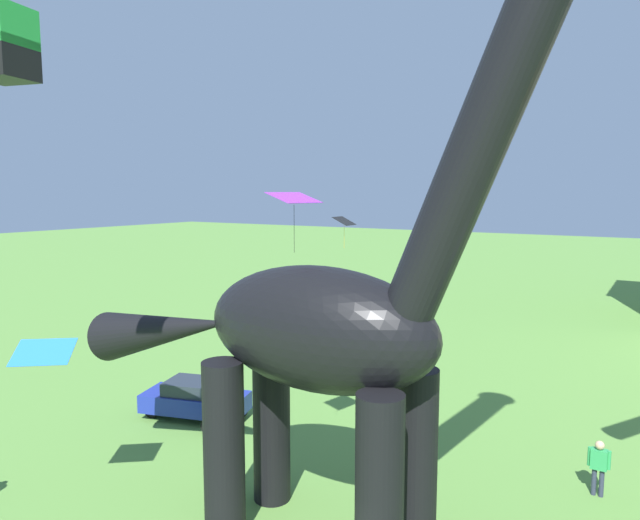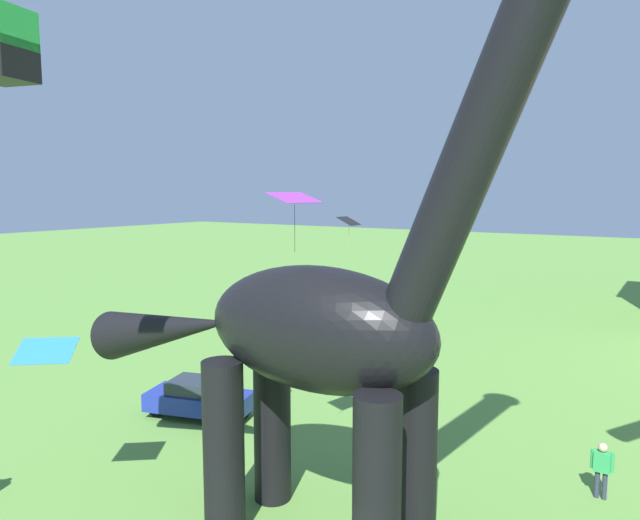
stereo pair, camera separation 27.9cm
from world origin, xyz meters
name	(u,v)px [view 1 (the left image)]	position (x,y,z in m)	size (l,w,h in m)	color
dinosaur_sculpture	(315,328)	(-1.45, 3.67, 5.68)	(15.03, 3.18, 15.71)	black
parked_sedan_left	(195,399)	(-9.94, 8.01, 0.81)	(4.53, 2.91, 1.55)	navy
person_watching_child	(280,383)	(-8.51, 11.82, 0.62)	(0.38, 0.17, 1.02)	black
person_photographer	(599,463)	(4.59, 9.99, 1.04)	(0.64, 0.28, 1.72)	#2D3347
kite_near_high	(344,221)	(-7.14, 15.20, 7.72)	(0.85, 1.18, 1.49)	black
kite_high_right	(294,198)	(-2.96, 4.95, 8.93)	(1.24, 1.51, 1.69)	purple
kite_drifting	(44,352)	(-7.95, 0.43, 4.87)	(1.82, 1.75, 0.45)	#287AE5
kite_far_left	(2,44)	(-5.18, -1.77, 11.94)	(1.18, 1.18, 1.38)	green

